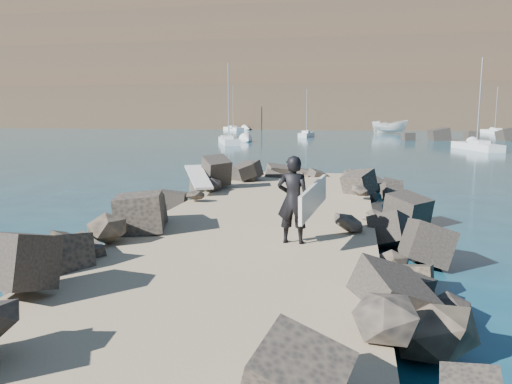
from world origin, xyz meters
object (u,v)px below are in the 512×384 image
Objects in this scene: surfboard_resting at (198,180)px; surfer_with_board at (296,199)px; sailboat_a at (229,141)px; boat_imported at (390,127)px.

surfboard_resting is 1.06× the size of surfer_with_board.
boat_imported is at bearing 58.63° from sailboat_a.
surfer_with_board is (4.42, -6.68, 0.55)m from surfboard_resting.
surfboard_resting is 71.53m from boat_imported.
surfer_with_board is (-6.86, -77.32, 0.44)m from boat_imported.
sailboat_a reaches higher than boat_imported.
sailboat_a is at bearing 106.23° from surfer_with_board.
boat_imported is 38.19m from sailboat_a.
boat_imported is 2.46× the size of surfer_with_board.
sailboat_a is (-19.87, -32.60, -0.81)m from boat_imported.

